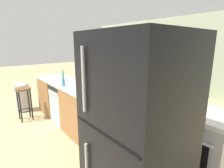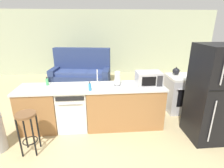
% 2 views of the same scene
% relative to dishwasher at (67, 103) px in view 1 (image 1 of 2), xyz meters
% --- Properties ---
extents(ground_plane, '(24.00, 24.00, 0.00)m').
position_rel_dishwasher_xyz_m(ground_plane, '(0.25, 0.00, -0.42)').
color(ground_plane, tan).
extents(wall_back, '(10.00, 0.06, 2.60)m').
position_rel_dishwasher_xyz_m(wall_back, '(0.55, 4.20, 0.88)').
color(wall_back, '#A8B293').
rests_on(wall_back, ground_plane).
extents(kitchen_counter, '(2.94, 0.66, 0.90)m').
position_rel_dishwasher_xyz_m(kitchen_counter, '(0.49, 0.00, -0.00)').
color(kitchen_counter, '#9E6B3D').
rests_on(kitchen_counter, ground_plane).
extents(dishwasher, '(0.58, 0.61, 0.84)m').
position_rel_dishwasher_xyz_m(dishwasher, '(0.00, 0.00, 0.00)').
color(dishwasher, white).
rests_on(dishwasher, ground_plane).
extents(stove_range, '(0.76, 0.68, 0.90)m').
position_rel_dishwasher_xyz_m(stove_range, '(2.60, 0.55, 0.03)').
color(stove_range, '#B7B7BC').
rests_on(stove_range, ground_plane).
extents(refrigerator, '(0.72, 0.73, 1.78)m').
position_rel_dishwasher_xyz_m(refrigerator, '(2.60, -0.55, 0.47)').
color(refrigerator, black).
rests_on(refrigerator, ground_plane).
extents(microwave, '(0.50, 0.37, 0.28)m').
position_rel_dishwasher_xyz_m(microwave, '(1.55, -0.00, 0.62)').
color(microwave, '#B7B7BC').
rests_on(microwave, kitchen_counter).
extents(sink_faucet, '(0.07, 0.18, 0.30)m').
position_rel_dishwasher_xyz_m(sink_faucet, '(0.52, 0.19, 0.61)').
color(sink_faucet, silver).
rests_on(sink_faucet, kitchen_counter).
extents(paper_towel_roll, '(0.14, 0.14, 0.28)m').
position_rel_dishwasher_xyz_m(paper_towel_roll, '(0.92, 0.04, 0.62)').
color(paper_towel_roll, '#4C4C51').
rests_on(paper_towel_roll, kitchen_counter).
extents(soap_bottle, '(0.06, 0.06, 0.18)m').
position_rel_dishwasher_xyz_m(soap_bottle, '(0.38, -0.21, 0.55)').
color(soap_bottle, '#338CCC').
rests_on(soap_bottle, kitchen_counter).
extents(dish_soap_bottle, '(0.06, 0.06, 0.18)m').
position_rel_dishwasher_xyz_m(dish_soap_bottle, '(-0.50, 0.16, 0.55)').
color(dish_soap_bottle, '#4CB266').
rests_on(dish_soap_bottle, kitchen_counter).
extents(kettle, '(0.21, 0.17, 0.19)m').
position_rel_dishwasher_xyz_m(kettle, '(2.43, 0.68, 0.56)').
color(kettle, black).
rests_on(kettle, stove_range).
extents(bar_stool, '(0.32, 0.32, 0.74)m').
position_rel_dishwasher_xyz_m(bar_stool, '(-0.64, -0.72, 0.11)').
color(bar_stool, brown).
rests_on(bar_stool, ground_plane).
extents(trash_bin, '(0.35, 0.35, 0.74)m').
position_rel_dishwasher_xyz_m(trash_bin, '(-1.26, -0.63, -0.04)').
color(trash_bin, '#B7B7BC').
rests_on(trash_bin, ground_plane).
extents(couch, '(2.12, 1.20, 1.27)m').
position_rel_dishwasher_xyz_m(couch, '(-0.06, 2.73, -0.03)').
color(couch, navy).
rests_on(couch, ground_plane).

